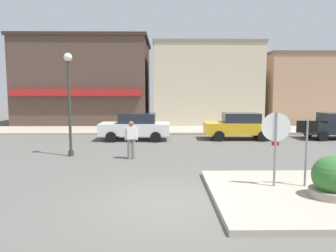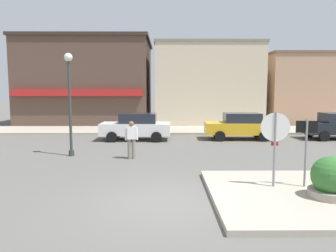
# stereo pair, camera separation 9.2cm
# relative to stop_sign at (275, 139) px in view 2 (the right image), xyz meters

# --- Properties ---
(ground_plane) EXTENTS (160.00, 160.00, 0.00)m
(ground_plane) POSITION_rel_stop_sign_xyz_m (-3.10, -0.89, -1.52)
(ground_plane) COLOR #5B5954
(sidewalk_corner) EXTENTS (6.40, 4.80, 0.15)m
(sidewalk_corner) POSITION_rel_stop_sign_xyz_m (1.30, -0.58, -1.44)
(sidewalk_corner) COLOR #A89E8C
(sidewalk_corner) RESTS_ON ground
(kerb_far) EXTENTS (80.00, 4.00, 0.15)m
(kerb_far) POSITION_rel_stop_sign_xyz_m (-3.10, 13.75, -1.44)
(kerb_far) COLOR #A89E8C
(kerb_far) RESTS_ON ground
(stop_sign) EXTENTS (0.82, 0.11, 2.30)m
(stop_sign) POSITION_rel_stop_sign_xyz_m (0.00, 0.00, 0.00)
(stop_sign) COLOR gray
(stop_sign) RESTS_ON ground
(one_way_sign) EXTENTS (0.60, 0.08, 2.10)m
(one_way_sign) POSITION_rel_stop_sign_xyz_m (0.89, -0.02, -0.19)
(one_way_sign) COLOR gray
(one_way_sign) RESTS_ON ground
(planter) EXTENTS (1.10, 1.10, 1.23)m
(planter) POSITION_rel_stop_sign_xyz_m (1.15, -0.98, -0.96)
(planter) COLOR gray
(planter) RESTS_ON ground
(lamp_post) EXTENTS (0.36, 0.36, 4.54)m
(lamp_post) POSITION_rel_stop_sign_xyz_m (-7.29, 5.15, 1.44)
(lamp_post) COLOR #333833
(lamp_post) RESTS_ON ground
(parked_car_nearest) EXTENTS (4.04, 1.95, 1.56)m
(parked_car_nearest) POSITION_rel_stop_sign_xyz_m (-4.81, 9.70, -0.71)
(parked_car_nearest) COLOR white
(parked_car_nearest) RESTS_ON ground
(parked_car_second) EXTENTS (4.06, 1.98, 1.56)m
(parked_car_second) POSITION_rel_stop_sign_xyz_m (1.28, 9.94, -0.71)
(parked_car_second) COLOR gold
(parked_car_second) RESTS_ON ground
(pedestrian_crossing_near) EXTENTS (0.56, 0.27, 1.61)m
(pedestrian_crossing_near) POSITION_rel_stop_sign_xyz_m (-4.55, 4.49, -0.65)
(pedestrian_crossing_near) COLOR gray
(pedestrian_crossing_near) RESTS_ON ground
(building_corner_shop) EXTENTS (10.67, 9.08, 7.20)m
(building_corner_shop) POSITION_rel_stop_sign_xyz_m (-9.75, 20.04, 2.09)
(building_corner_shop) COLOR brown
(building_corner_shop) RESTS_ON ground
(building_storefront_left_near) EXTENTS (8.67, 5.99, 6.69)m
(building_storefront_left_near) POSITION_rel_stop_sign_xyz_m (0.35, 18.67, 1.83)
(building_storefront_left_near) COLOR beige
(building_storefront_left_near) RESTS_ON ground
(building_storefront_left_mid) EXTENTS (8.51, 7.00, 5.95)m
(building_storefront_left_mid) POSITION_rel_stop_sign_xyz_m (9.61, 19.90, 1.46)
(building_storefront_left_mid) COLOR tan
(building_storefront_left_mid) RESTS_ON ground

